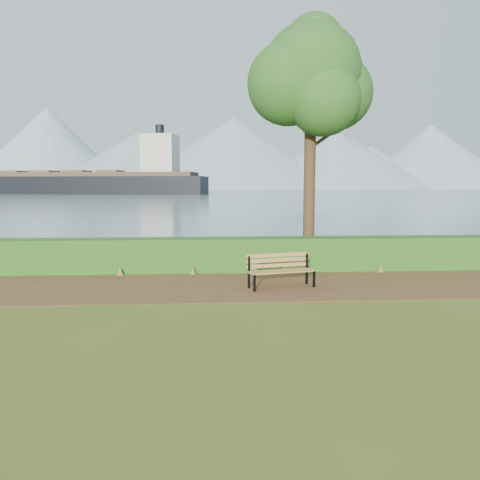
{
  "coord_description": "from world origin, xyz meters",
  "views": [
    {
      "loc": [
        -0.59,
        -11.47,
        2.57
      ],
      "look_at": [
        0.22,
        1.2,
        1.1
      ],
      "focal_mm": 35.0,
      "sensor_mm": 36.0,
      "label": 1
    }
  ],
  "objects": [
    {
      "name": "bench",
      "position": [
        1.18,
        0.15,
        0.5
      ],
      "size": [
        1.79,
        0.91,
        0.86
      ],
      "rotation": [
        0.0,
        0.0,
        0.25
      ],
      "color": "black",
      "rests_on": "ground"
    },
    {
      "name": "path",
      "position": [
        0.0,
        0.3,
        0.01
      ],
      "size": [
        40.0,
        3.4,
        0.01
      ],
      "primitive_type": "cube",
      "color": "#542D1C",
      "rests_on": "ground"
    },
    {
      "name": "ground",
      "position": [
        0.0,
        0.0,
        0.0
      ],
      "size": [
        140.0,
        140.0,
        0.0
      ],
      "primitive_type": "plane",
      "color": "#4A5B1A",
      "rests_on": "ground"
    },
    {
      "name": "cargo_ship",
      "position": [
        -36.53,
        137.22,
        3.42
      ],
      "size": [
        76.38,
        26.95,
        22.93
      ],
      "rotation": [
        0.0,
        0.0,
        -0.2
      ],
      "color": "black",
      "rests_on": "ground"
    },
    {
      "name": "hedge",
      "position": [
        0.0,
        2.6,
        0.5
      ],
      "size": [
        32.0,
        0.85,
        1.0
      ],
      "primitive_type": "cube",
      "color": "#1B4D16",
      "rests_on": "ground"
    },
    {
      "name": "mountains",
      "position": [
        -9.17,
        406.05,
        27.7
      ],
      "size": [
        585.0,
        190.0,
        70.0
      ],
      "color": "#8198AC",
      "rests_on": "ground"
    },
    {
      "name": "water",
      "position": [
        0.0,
        260.0,
        0.01
      ],
      "size": [
        700.0,
        510.0,
        0.0
      ],
      "primitive_type": "cube",
      "color": "slate",
      "rests_on": "ground"
    },
    {
      "name": "tree",
      "position": [
        2.61,
        3.54,
        5.9
      ],
      "size": [
        4.08,
        3.34,
        7.94
      ],
      "rotation": [
        0.0,
        0.0,
        -0.03
      ],
      "color": "#312114",
      "rests_on": "ground"
    }
  ]
}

